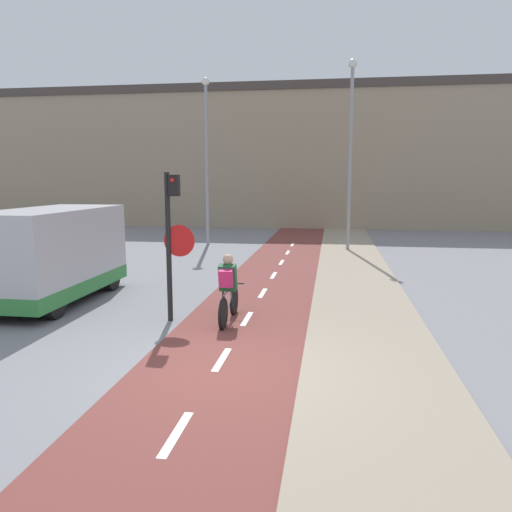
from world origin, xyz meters
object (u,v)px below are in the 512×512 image
at_px(street_lamp_sidewalk, 351,138).
at_px(van, 52,257).
at_px(traffic_light_pole, 172,230).
at_px(street_lamp_far, 207,146).
at_px(cyclist_near, 228,290).

xyz_separation_m(street_lamp_sidewalk, van, (-7.48, -10.22, -3.57)).
relative_size(traffic_light_pole, street_lamp_far, 0.42).
relative_size(street_lamp_sidewalk, van, 1.77).
height_order(traffic_light_pole, street_lamp_sidewalk, street_lamp_sidewalk).
xyz_separation_m(street_lamp_far, street_lamp_sidewalk, (6.38, -1.00, 0.18)).
bearing_deg(traffic_light_pole, street_lamp_far, 100.82).
height_order(street_lamp_far, van, street_lamp_far).
relative_size(street_lamp_sidewalk, cyclist_near, 4.42).
height_order(traffic_light_pole, street_lamp_far, street_lamp_far).
relative_size(traffic_light_pole, cyclist_near, 1.78).
distance_m(street_lamp_sidewalk, cyclist_near, 12.38).
xyz_separation_m(street_lamp_far, cyclist_near, (3.55, -12.36, -3.82)).
bearing_deg(van, street_lamp_sidewalk, 53.82).
bearing_deg(van, street_lamp_far, 84.41).
distance_m(traffic_light_pole, street_lamp_far, 12.90).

